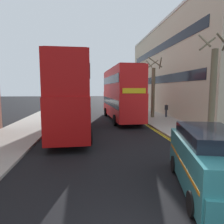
% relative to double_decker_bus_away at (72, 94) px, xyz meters
% --- Properties ---
extents(sidewalk_right, '(4.00, 80.00, 0.14)m').
position_rel_double_decker_bus_away_xyz_m(sidewalk_right, '(8.97, 3.44, -2.96)').
color(sidewalk_right, '#ADA89E').
rests_on(sidewalk_right, ground).
extents(sidewalk_left, '(4.00, 80.00, 0.14)m').
position_rel_double_decker_bus_away_xyz_m(sidewalk_left, '(-4.03, 3.44, -2.96)').
color(sidewalk_left, '#ADA89E').
rests_on(sidewalk_left, ground).
extents(kerb_line_outer, '(0.10, 56.00, 0.01)m').
position_rel_double_decker_bus_away_xyz_m(kerb_line_outer, '(6.87, 1.44, -3.03)').
color(kerb_line_outer, yellow).
rests_on(kerb_line_outer, ground).
extents(kerb_line_inner, '(0.10, 56.00, 0.01)m').
position_rel_double_decker_bus_away_xyz_m(kerb_line_inner, '(6.71, 1.44, -3.03)').
color(kerb_line_inner, yellow).
rests_on(kerb_line_inner, ground).
extents(double_decker_bus_away, '(3.06, 10.88, 5.64)m').
position_rel_double_decker_bus_away_xyz_m(double_decker_bus_away, '(0.00, 0.00, 0.00)').
color(double_decker_bus_away, '#B20F0F').
rests_on(double_decker_bus_away, ground).
extents(double_decker_bus_oncoming, '(3.18, 10.91, 5.64)m').
position_rel_double_decker_bus_away_xyz_m(double_decker_bus_oncoming, '(4.81, 6.02, 0.00)').
color(double_decker_bus_oncoming, red).
rests_on(double_decker_bus_oncoming, ground).
extents(taxi_minivan, '(3.01, 5.13, 2.12)m').
position_rel_double_decker_bus_away_xyz_m(taxi_minivan, '(5.36, -9.76, -1.96)').
color(taxi_minivan, teal).
rests_on(taxi_minivan, ground).
extents(pedestrian_far, '(0.34, 0.22, 1.62)m').
position_rel_double_decker_bus_away_xyz_m(pedestrian_far, '(10.31, 6.67, -2.04)').
color(pedestrian_far, '#2D2D38').
rests_on(pedestrian_far, sidewalk_right).
extents(street_tree_near, '(1.88, 1.74, 6.82)m').
position_rel_double_decker_bus_away_xyz_m(street_tree_near, '(8.73, 6.84, 0.26)').
color(street_tree_near, '#6B6047').
rests_on(street_tree_near, sidewalk_right).
extents(street_tree_mid, '(2.16, 2.21, 5.72)m').
position_rel_double_decker_bus_away_xyz_m(street_tree_mid, '(8.09, 15.81, -0.03)').
color(street_tree_mid, '#6B6047').
rests_on(street_tree_mid, sidewalk_right).
extents(street_tree_far, '(2.27, 2.30, 5.88)m').
position_rel_double_decker_bus_away_xyz_m(street_tree_far, '(7.89, 24.82, 0.01)').
color(street_tree_far, '#6B6047').
rests_on(street_tree_far, sidewalk_right).
extents(street_tree_distant, '(1.69, 1.68, 6.88)m').
position_rel_double_decker_bus_away_xyz_m(street_tree_distant, '(9.29, -3.57, 0.31)').
color(street_tree_distant, '#6B6047').
rests_on(street_tree_distant, sidewalk_right).
extents(townhouse_terrace_right, '(10.08, 28.00, 12.35)m').
position_rel_double_decker_bus_away_xyz_m(townhouse_terrace_right, '(15.97, 12.27, 3.15)').
color(townhouse_terrace_right, beige).
rests_on(townhouse_terrace_right, ground).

